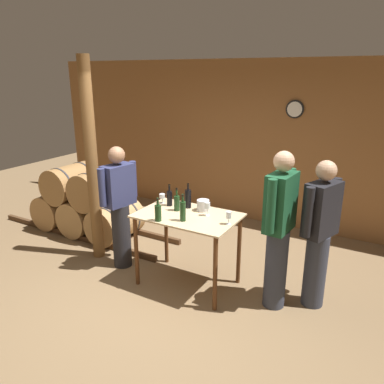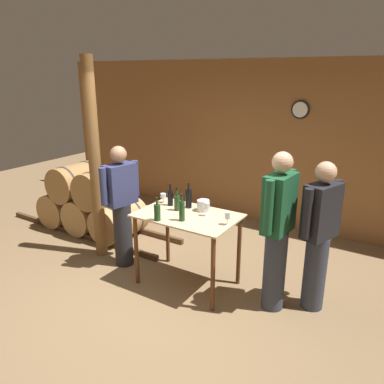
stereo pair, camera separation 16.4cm
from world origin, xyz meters
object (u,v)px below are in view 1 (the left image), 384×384
Objects in this scene: person_visitor_bearded at (279,228)px; wine_bottle_far_right at (183,210)px; wine_bottle_right at (188,198)px; ice_bucket at (203,205)px; wine_bottle_left at (158,212)px; wine_bottle_center at (177,202)px; wine_bottle_far_left at (170,198)px; wooden_post at (92,163)px; person_host at (319,232)px; person_visitor_with_scarf at (120,205)px; wine_glass_near_left at (162,196)px; wine_glass_near_center at (207,206)px; wine_glass_near_right at (229,215)px.

wine_bottle_far_right is at bearing -164.56° from person_visitor_bearded.
wine_bottle_right is at bearing 112.73° from wine_bottle_far_right.
ice_bucket is at bearing 83.95° from wine_bottle_far_right.
ice_bucket is (0.28, 0.53, -0.03)m from wine_bottle_left.
wine_bottle_center is 0.16× the size of person_visitor_bearded.
wine_bottle_far_left is 0.88× the size of wine_bottle_far_right.
wooden_post is 2.95m from person_host.
wine_glass_near_left is at bearing 24.21° from person_visitor_with_scarf.
wine_bottle_far_left reaches higher than wine_glass_near_left.
wine_bottle_left is at bearing -14.40° from wooden_post.
wine_bottle_far_left is 0.51m from wine_bottle_left.
wooden_post is at bearing -169.31° from wine_glass_near_left.
person_host is (1.91, 0.14, -0.12)m from wine_glass_near_left.
wine_glass_near_center is 1.08× the size of ice_bucket.
person_visitor_with_scarf is at bearing -171.35° from person_host.
wooden_post is at bearing -177.10° from wine_glass_near_center.
wine_bottle_far_right is (1.51, -0.19, -0.32)m from wooden_post.
wine_bottle_center is 2.29× the size of wine_glass_near_left.
wooden_post reaches higher than person_visitor_with_scarf.
person_visitor_with_scarf is (-1.20, -0.13, -0.17)m from wine_glass_near_center.
person_visitor_with_scarf is (-2.42, -0.37, -0.02)m from person_host.
wine_bottle_left reaches higher than wine_glass_near_left.
wine_bottle_center is at bearing 2.32° from wooden_post.
ice_bucket is at bearing 152.08° from wine_glass_near_right.
wine_bottle_right is at bearing 67.15° from wine_bottle_center.
person_visitor_with_scarf reaches higher than wine_glass_near_center.
wine_bottle_left is 1.32m from person_visitor_bearded.
wine_bottle_left is 1.75m from person_host.
wine_bottle_far_right is at bearing -35.16° from wine_glass_near_left.
wine_bottle_far_right is 2.56× the size of wine_glass_near_left.
person_host is (1.21, 0.24, -0.15)m from wine_glass_near_center.
wine_bottle_right is 0.37m from wine_glass_near_left.
wine_bottle_far_left is 0.98× the size of wine_bottle_center.
wine_bottle_right is at bearing 174.24° from person_visitor_bearded.
person_visitor_bearded reaches higher than wine_glass_near_center.
ice_bucket is 0.09× the size of person_visitor_with_scarf.
wine_bottle_far_right is at bearing -159.49° from person_host.
person_host is 0.94× the size of person_visitor_bearded.
wine_glass_near_right is (0.88, -0.18, -0.00)m from wine_bottle_far_left.
person_visitor_with_scarf is (-1.08, -0.25, -0.12)m from ice_bucket.
wine_glass_near_center is at bearing 45.77° from wine_bottle_left.
wine_bottle_far_right reaches higher than wine_bottle_right.
wine_glass_near_center is 0.10× the size of person_host.
wine_glass_near_right is (0.65, -0.23, -0.02)m from wine_bottle_right.
wine_bottle_far_right is at bearing -8.04° from person_visitor_with_scarf.
wine_glass_near_right is at bearing -158.49° from person_host.
wine_bottle_right is at bearing 179.85° from ice_bucket.
wine_bottle_right is 0.22m from ice_bucket.
person_visitor_bearded is at bearing -3.62° from wine_glass_near_left.
wine_bottle_far_left is (1.11, 0.15, -0.34)m from wooden_post.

